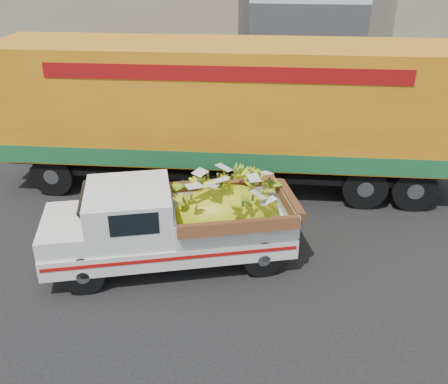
# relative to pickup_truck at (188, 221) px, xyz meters

# --- Properties ---
(ground) EXTENTS (100.00, 100.00, 0.00)m
(ground) POSITION_rel_pickup_truck_xyz_m (-1.04, 0.02, -0.93)
(ground) COLOR black
(ground) RESTS_ON ground
(curb) EXTENTS (60.00, 0.25, 0.15)m
(curb) POSITION_rel_pickup_truck_xyz_m (-1.04, 6.19, -0.86)
(curb) COLOR gray
(curb) RESTS_ON ground
(sidewalk) EXTENTS (60.00, 4.00, 0.14)m
(sidewalk) POSITION_rel_pickup_truck_xyz_m (-1.04, 8.29, -0.86)
(sidewalk) COLOR gray
(sidewalk) RESTS_ON ground
(building_left) EXTENTS (18.00, 6.00, 5.00)m
(building_left) POSITION_rel_pickup_truck_xyz_m (-9.04, 14.19, 1.57)
(building_left) COLOR gray
(building_left) RESTS_ON ground
(pickup_truck) EXTENTS (5.24, 3.09, 1.73)m
(pickup_truck) POSITION_rel_pickup_truck_xyz_m (0.00, 0.00, 0.00)
(pickup_truck) COLOR black
(pickup_truck) RESTS_ON ground
(semi_trailer) EXTENTS (12.02, 2.80, 3.80)m
(semi_trailer) POSITION_rel_pickup_truck_xyz_m (0.42, 3.74, 1.19)
(semi_trailer) COLOR black
(semi_trailer) RESTS_ON ground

